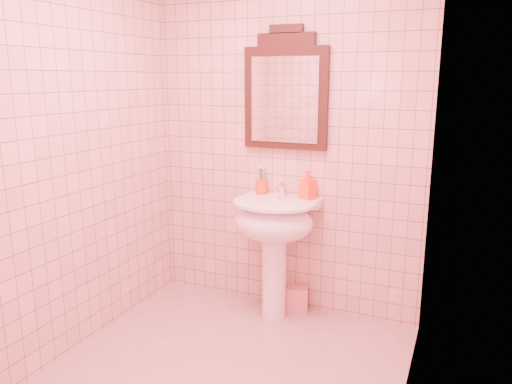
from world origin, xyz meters
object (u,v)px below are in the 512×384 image
at_px(mirror, 286,93).
at_px(towel, 297,300).
at_px(pedestal_sink, 274,229).
at_px(soap_dispenser, 308,185).
at_px(toothbrush_cup, 261,187).

height_order(mirror, towel, mirror).
height_order(pedestal_sink, mirror, mirror).
relative_size(pedestal_sink, towel, 4.52).
xyz_separation_m(mirror, towel, (0.13, -0.06, -1.50)).
height_order(mirror, soap_dispenser, mirror).
height_order(toothbrush_cup, towel, toothbrush_cup).
height_order(toothbrush_cup, soap_dispenser, soap_dispenser).
height_order(soap_dispenser, towel, soap_dispenser).
distance_m(mirror, toothbrush_cup, 0.70).
distance_m(pedestal_sink, towel, 0.60).
bearing_deg(soap_dispenser, pedestal_sink, -113.36).
xyz_separation_m(pedestal_sink, mirror, (0.00, 0.20, 0.93)).
bearing_deg(pedestal_sink, towel, 45.96).
xyz_separation_m(toothbrush_cup, towel, (0.31, -0.04, -0.82)).
distance_m(mirror, soap_dispenser, 0.66).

